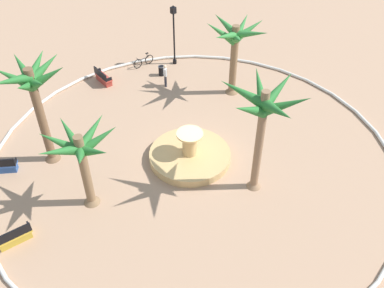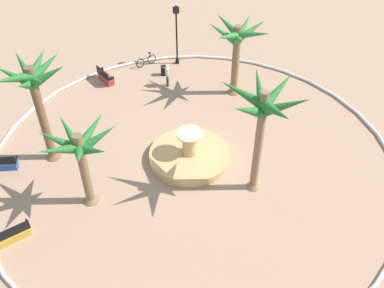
% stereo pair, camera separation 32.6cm
% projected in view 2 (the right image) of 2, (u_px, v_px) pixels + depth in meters
% --- Properties ---
extents(ground_plane, '(80.00, 80.00, 0.00)m').
position_uv_depth(ground_plane, '(193.00, 157.00, 24.42)').
color(ground_plane, tan).
extents(plaza_curb, '(22.52, 22.52, 0.20)m').
position_uv_depth(plaza_curb, '(193.00, 156.00, 24.35)').
color(plaza_curb, silver).
rests_on(plaza_curb, ground).
extents(fountain, '(4.53, 4.53, 1.86)m').
position_uv_depth(fountain, '(190.00, 155.00, 24.12)').
color(fountain, tan).
rests_on(fountain, ground).
extents(palm_tree_near_fountain, '(4.21, 4.24, 6.22)m').
position_uv_depth(palm_tree_near_fountain, '(263.00, 113.00, 19.57)').
color(palm_tree_near_fountain, '#8E6B4C').
rests_on(palm_tree_near_fountain, ground).
extents(palm_tree_by_curb, '(3.87, 3.80, 6.07)m').
position_uv_depth(palm_tree_by_curb, '(34.00, 88.00, 21.41)').
color(palm_tree_by_curb, brown).
rests_on(palm_tree_by_curb, ground).
extents(palm_tree_mid_plaza, '(4.14, 4.24, 5.07)m').
position_uv_depth(palm_tree_mid_plaza, '(237.00, 41.00, 26.83)').
color(palm_tree_mid_plaza, brown).
rests_on(palm_tree_mid_plaza, ground).
extents(palm_tree_far_side, '(3.90, 3.86, 4.56)m').
position_uv_depth(palm_tree_far_side, '(80.00, 151.00, 19.73)').
color(palm_tree_far_side, brown).
rests_on(palm_tree_far_side, ground).
extents(bench_east, '(0.66, 1.64, 1.00)m').
position_uv_depth(bench_east, '(106.00, 77.00, 30.09)').
color(bench_east, '#B73D33').
rests_on(bench_east, ground).
extents(bench_west, '(1.57, 1.38, 1.00)m').
position_uv_depth(bench_west, '(3.00, 164.00, 23.46)').
color(bench_west, '#335BA8').
rests_on(bench_west, ground).
extents(bench_north, '(1.66, 0.75, 1.00)m').
position_uv_depth(bench_north, '(13.00, 235.00, 19.91)').
color(bench_north, gold).
rests_on(bench_north, ground).
extents(lamppost, '(0.32, 0.32, 4.50)m').
position_uv_depth(lamppost, '(177.00, 30.00, 30.49)').
color(lamppost, black).
rests_on(lamppost, ground).
extents(trash_bin, '(0.46, 0.46, 0.73)m').
position_uv_depth(trash_bin, '(164.00, 70.00, 30.74)').
color(trash_bin, black).
rests_on(trash_bin, ground).
extents(bicycle_red_frame, '(1.72, 0.44, 0.94)m').
position_uv_depth(bicycle_red_frame, '(146.00, 61.00, 31.72)').
color(bicycle_red_frame, black).
rests_on(bicycle_red_frame, ground).
extents(person_cyclist_helmet, '(0.35, 0.47, 1.65)m').
position_uv_depth(person_cyclist_helmet, '(167.00, 74.00, 29.32)').
color(person_cyclist_helmet, '#33333D').
rests_on(person_cyclist_helmet, ground).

